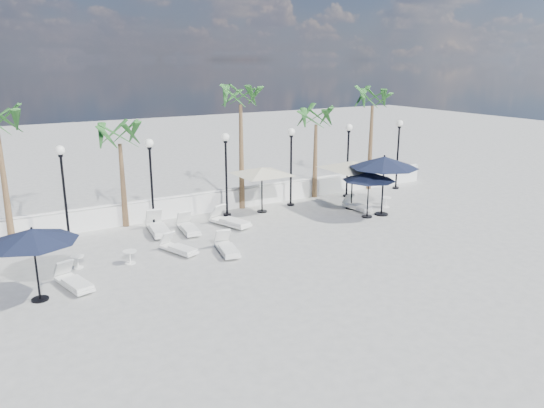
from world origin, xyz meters
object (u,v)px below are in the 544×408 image
lounger_0 (74,281)px  parasol_navy_mid (384,162)px  parasol_cream_sq_b (353,161)px  parasol_navy_left (32,236)px  parasol_navy_right (369,176)px  lounger_6 (357,206)px  parasol_cream_sq_a (262,168)px  lounger_2 (227,248)px  lounger_4 (188,227)px  lounger_5 (230,220)px  lounger_3 (178,248)px  lounger_1 (158,228)px

lounger_0 → parasol_navy_mid: parasol_navy_mid is taller
parasol_cream_sq_b → parasol_navy_left: bearing=-167.4°
parasol_navy_right → lounger_0: bearing=-174.1°
lounger_0 → parasol_navy_mid: 14.24m
lounger_6 → parasol_navy_mid: (0.47, -1.22, 2.28)m
lounger_6 → parasol_cream_sq_a: 4.97m
lounger_2 → lounger_4: bearing=107.1°
lounger_4 → lounger_5: size_ratio=0.89×
parasol_navy_mid → parasol_navy_right: parasol_navy_mid is taller
lounger_2 → parasol_navy_mid: parasol_navy_mid is taller
lounger_3 → lounger_5: bearing=13.1°
lounger_6 → lounger_2: bearing=-169.7°
parasol_navy_mid → parasol_cream_sq_b: 1.66m
lounger_2 → lounger_3: size_ratio=1.07×
lounger_2 → lounger_6: (7.98, 2.17, -0.02)m
lounger_4 → parasol_cream_sq_a: 4.75m
lounger_4 → lounger_6: size_ratio=1.14×
lounger_1 → lounger_4: bearing=-16.3°
lounger_5 → lounger_4: bearing=158.9°
lounger_6 → parasol_cream_sq_a: bearing=148.7°
lounger_1 → parasol_cream_sq_b: size_ratio=0.43×
lounger_4 → parasol_cream_sq_b: parasol_cream_sq_b is taller
lounger_1 → lounger_0: bearing=-128.9°
lounger_2 → parasol_navy_mid: size_ratio=0.60×
lounger_3 → parasol_navy_mid: bearing=-19.6°
lounger_4 → parasol_navy_mid: (8.76, -2.10, 2.26)m
lounger_0 → parasol_cream_sq_a: 10.64m
lounger_1 → lounger_2: 3.84m
lounger_2 → parasol_navy_left: 6.89m
parasol_navy_left → lounger_5: bearing=24.4°
lounger_3 → parasol_navy_left: 5.65m
lounger_1 → lounger_2: lounger_1 is taller
parasol_navy_mid → parasol_cream_sq_a: 5.62m
parasol_navy_left → parasol_cream_sq_a: 11.60m
lounger_1 → parasol_cream_sq_b: 9.64m
lounger_0 → lounger_4: (5.24, 3.41, 0.00)m
lounger_1 → lounger_6: size_ratio=1.33×
lounger_1 → lounger_4: size_ratio=1.16×
lounger_6 → parasol_cream_sq_b: 2.16m
lounger_0 → parasol_navy_mid: size_ratio=0.60×
lounger_1 → parasol_navy_left: size_ratio=0.83×
lounger_4 → parasol_navy_right: 8.37m
lounger_1 → lounger_5: lounger_1 is taller
parasol_navy_mid → parasol_cream_sq_a: size_ratio=0.67×
lounger_0 → lounger_5: lounger_5 is taller
lounger_5 → parasol_cream_sq_b: size_ratio=0.42×
lounger_1 → parasol_cream_sq_a: size_ratio=0.46×
lounger_0 → parasol_cream_sq_a: parasol_cream_sq_a is taller
lounger_5 → parasol_cream_sq_a: bearing=9.5°
lounger_6 → parasol_navy_right: (-0.36, -1.18, 1.71)m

